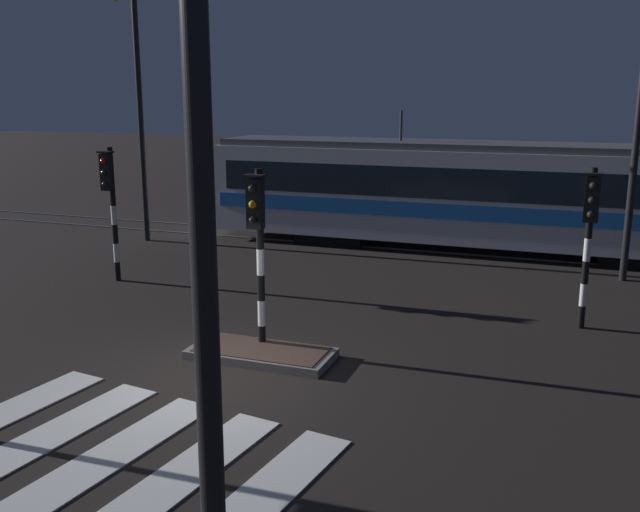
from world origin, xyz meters
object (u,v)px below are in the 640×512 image
object	(u,v)px
traffic_light_corner_far_left	(110,194)
tram	(480,193)
traffic_light_corner_far_right	(590,225)
traffic_light_median_centre	(258,234)
street_lamp_near_kerb	(176,46)
street_lamp_trackside_left	(134,87)

from	to	relation	value
traffic_light_corner_far_left	tram	world-z (taller)	tram
traffic_light_corner_far_right	traffic_light_corner_far_left	world-z (taller)	traffic_light_corner_far_left
traffic_light_corner_far_right	traffic_light_median_centre	xyz separation A→B (m)	(-5.59, -3.41, 0.08)
traffic_light_corner_far_right	street_lamp_near_kerb	distance (m)	11.54
traffic_light_corner_far_right	tram	bearing A→B (deg)	114.17
traffic_light_corner_far_right	traffic_light_corner_far_left	size ratio (longest dim) A/B	0.97
street_lamp_trackside_left	tram	bearing A→B (deg)	13.03
traffic_light_corner_far_left	street_lamp_trackside_left	xyz separation A→B (m)	(-2.12, 4.39, 2.60)
traffic_light_corner_far_left	street_lamp_trackside_left	bearing A→B (deg)	115.77
traffic_light_median_centre	tram	size ratio (longest dim) A/B	0.20
traffic_light_corner_far_right	traffic_light_median_centre	size ratio (longest dim) A/B	0.96
traffic_light_median_centre	street_lamp_trackside_left	distance (m)	11.17
street_lamp_near_kerb	street_lamp_trackside_left	xyz separation A→B (m)	(-10.68, 15.17, -0.15)
traffic_light_corner_far_right	street_lamp_trackside_left	bearing A→B (deg)	162.11
traffic_light_corner_far_left	traffic_light_median_centre	xyz separation A→B (m)	(5.56, -3.31, 0.01)
street_lamp_trackside_left	tram	xyz separation A→B (m)	(10.28, 2.38, -3.08)
tram	street_lamp_trackside_left	bearing A→B (deg)	-166.97
traffic_light_corner_far_right	tram	size ratio (longest dim) A/B	0.20
traffic_light_median_centre	street_lamp_near_kerb	size ratio (longest dim) A/B	0.43
traffic_light_median_centre	tram	world-z (taller)	tram
traffic_light_corner_far_right	street_lamp_near_kerb	xyz separation A→B (m)	(-2.59, -10.89, 2.82)
traffic_light_corner_far_left	traffic_light_median_centre	bearing A→B (deg)	-30.77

